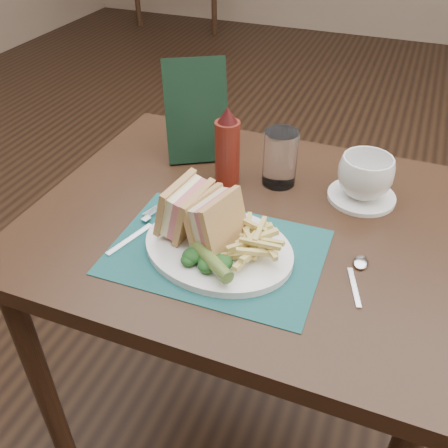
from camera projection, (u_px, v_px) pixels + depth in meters
name	position (u px, v px, depth m)	size (l,w,h in m)	color
floor	(285.00, 302.00, 1.89)	(7.00, 7.00, 0.00)	black
wall_back	(392.00, 39.00, 4.49)	(6.00, 6.00, 0.00)	gray
table_main	(242.00, 332.00, 1.29)	(0.90, 0.75, 0.75)	black
placemat	(217.00, 252.00, 0.97)	(0.40, 0.29, 0.00)	#184D4D
plate	(218.00, 248.00, 0.96)	(0.30, 0.24, 0.01)	white
sandwich_half_a	(175.00, 204.00, 0.97)	(0.06, 0.11, 0.10)	tan
sandwich_half_b	(207.00, 216.00, 0.94)	(0.06, 0.11, 0.10)	tan
kale_garnish	(209.00, 258.00, 0.91)	(0.11, 0.08, 0.03)	#153B17
pickle_spear	(210.00, 259.00, 0.89)	(0.03, 0.03, 0.12)	#4A6326
fries_pile	(254.00, 239.00, 0.93)	(0.18, 0.20, 0.05)	#D8C46C
fork	(137.00, 229.00, 1.01)	(0.03, 0.17, 0.01)	silver
spoon	(357.00, 277.00, 0.91)	(0.03, 0.15, 0.01)	silver
saucer	(361.00, 196.00, 1.11)	(0.15, 0.15, 0.01)	white
coffee_cup	(365.00, 177.00, 1.08)	(0.12, 0.12, 0.09)	white
drinking_glass	(280.00, 158.00, 1.13)	(0.08, 0.08, 0.13)	white
ketchup_bottle	(227.00, 145.00, 1.12)	(0.06, 0.06, 0.19)	#601910
check_presenter	(196.00, 111.00, 1.20)	(0.15, 0.02, 0.25)	black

